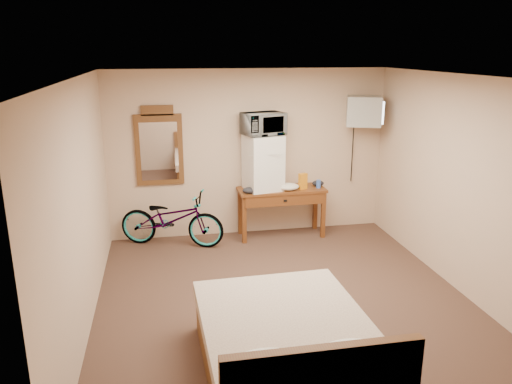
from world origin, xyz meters
TOP-DOWN VIEW (x-y plane):
  - room at (-0.00, 0.00)m, footprint 4.60×4.64m
  - desk at (0.45, 2.00)m, footprint 1.31×0.52m
  - mini_fridge at (0.17, 2.06)m, footprint 0.59×0.57m
  - microwave at (0.17, 2.06)m, footprint 0.67×0.55m
  - snack_bag at (0.75, 1.96)m, footprint 0.14×0.10m
  - blue_cup at (1.00, 1.97)m, footprint 0.07×0.07m
  - cloth_cream at (0.52, 1.94)m, footprint 0.33×0.26m
  - cloth_dark_a at (-0.05, 1.88)m, footprint 0.23×0.18m
  - cloth_dark_b at (1.03, 2.08)m, footprint 0.18×0.15m
  - crt_television at (1.68, 2.02)m, footprint 0.61×0.66m
  - wall_mirror at (-1.33, 2.27)m, footprint 0.68×0.04m
  - bicycle at (-1.20, 1.95)m, footprint 1.63×1.02m
  - bed at (-0.30, -1.38)m, footprint 1.48×1.97m

SIDE VIEW (x-z plane):
  - bed at x=-0.30m, z-range -0.15..0.75m
  - bicycle at x=-1.20m, z-range 0.00..0.81m
  - desk at x=0.45m, z-range 0.25..1.00m
  - cloth_dark_b at x=1.03m, z-range 0.75..0.83m
  - cloth_dark_a at x=-0.05m, z-range 0.75..0.84m
  - cloth_cream at x=0.52m, z-range 0.75..0.85m
  - blue_cup at x=1.00m, z-range 0.75..0.87m
  - snack_bag at x=0.75m, z-range 0.75..0.99m
  - mini_fridge at x=0.17m, z-range 0.75..1.57m
  - room at x=0.00m, z-range 0.00..2.50m
  - wall_mirror at x=-1.33m, z-range 0.82..1.98m
  - microwave at x=0.17m, z-range 1.57..1.89m
  - crt_television at x=1.68m, z-range 1.67..2.10m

